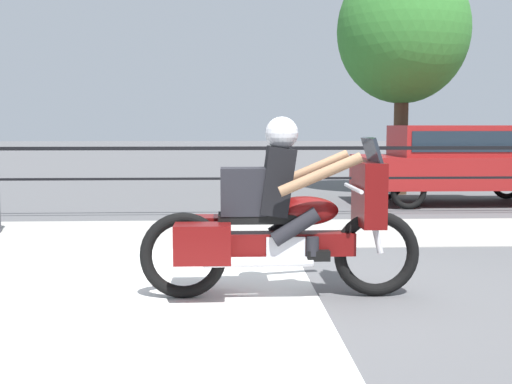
# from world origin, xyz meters

# --- Properties ---
(ground_plane) EXTENTS (120.00, 120.00, 0.00)m
(ground_plane) POSITION_xyz_m (0.00, 0.00, 0.00)
(ground_plane) COLOR #565659
(sidewalk_band) EXTENTS (44.00, 2.40, 0.01)m
(sidewalk_band) POSITION_xyz_m (0.00, 3.40, 0.01)
(sidewalk_band) COLOR #A8A59E
(sidewalk_band) RESTS_ON ground
(crosswalk_band) EXTENTS (3.76, 6.00, 0.01)m
(crosswalk_band) POSITION_xyz_m (-1.74, -0.20, 0.00)
(crosswalk_band) COLOR silver
(crosswalk_band) RESTS_ON ground
(fence_railing) EXTENTS (36.00, 0.05, 1.19)m
(fence_railing) POSITION_xyz_m (0.00, 4.98, 0.94)
(fence_railing) COLOR black
(fence_railing) RESTS_ON ground
(motorcycle) EXTENTS (2.50, 0.76, 1.61)m
(motorcycle) POSITION_xyz_m (-0.22, -0.08, 0.71)
(motorcycle) COLOR black
(motorcycle) RESTS_ON ground
(parked_car) EXTENTS (4.12, 1.73, 1.54)m
(parked_car) POSITION_xyz_m (3.84, 6.67, 0.88)
(parked_car) COLOR maroon
(parked_car) RESTS_ON ground
(tree_behind_sign) EXTENTS (2.89, 2.89, 5.20)m
(tree_behind_sign) POSITION_xyz_m (3.21, 8.51, 3.59)
(tree_behind_sign) COLOR #473323
(tree_behind_sign) RESTS_ON ground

